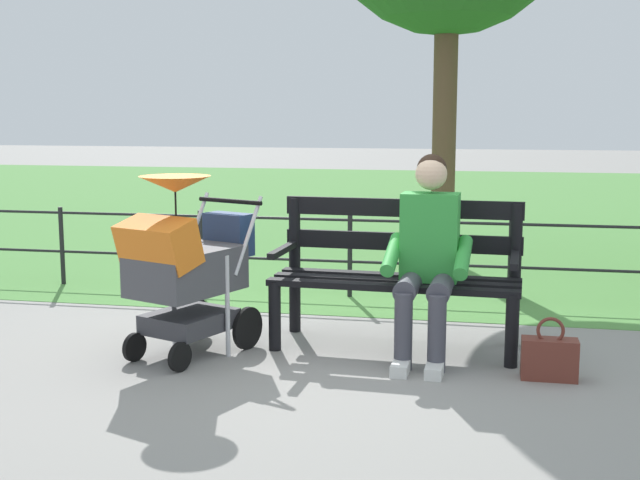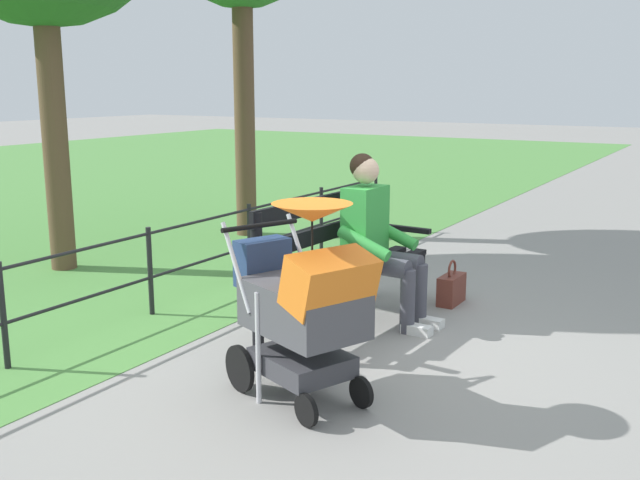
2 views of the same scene
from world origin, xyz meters
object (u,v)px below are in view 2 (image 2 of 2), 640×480
object	(u,v)px
person_on_bench	(377,234)
handbag	(451,289)
park_bench	(338,256)
stroller	(304,300)

from	to	relation	value
person_on_bench	handbag	distance (m)	0.97
park_bench	handbag	distance (m)	1.16
stroller	handbag	size ratio (longest dim) A/B	3.11
park_bench	handbag	bearing A→B (deg)	149.95
stroller	person_on_bench	bearing A→B (deg)	-169.14
park_bench	handbag	xyz separation A→B (m)	(-0.94, 0.55, -0.40)
stroller	park_bench	bearing A→B (deg)	-158.33
person_on_bench	stroller	bearing A→B (deg)	10.86
park_bench	person_on_bench	bearing A→B (deg)	133.24
handbag	person_on_bench	bearing A→B (deg)	-23.76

